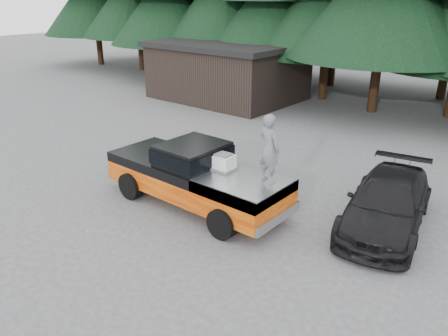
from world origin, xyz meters
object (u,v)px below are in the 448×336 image
Objects in this scene: parked_car at (387,203)px; pickup_truck at (196,184)px; air_compressor at (223,163)px; man_on_bed at (269,149)px; utility_building at (228,70)px.

pickup_truck is at bearing -164.69° from parked_car.
parked_car is (3.96, 2.18, -0.84)m from air_compressor.
air_compressor is at bearing 16.89° from man_on_bed.
parked_car is at bearing -35.07° from utility_building.
man_on_bed is 0.38× the size of parked_car.
parked_car reaches higher than pickup_truck.
air_compressor is at bearing 10.83° from pickup_truck.
air_compressor is 0.33× the size of man_on_bed.
man_on_bed is (1.44, 0.14, 0.71)m from air_compressor.
parked_car is 0.57× the size of utility_building.
man_on_bed is 3.59m from parked_car.
man_on_bed is at bearing -46.60° from utility_building.
pickup_truck is 1.25× the size of parked_car.
man_on_bed is 15.62m from utility_building.
pickup_truck is at bearing -54.31° from utility_building.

